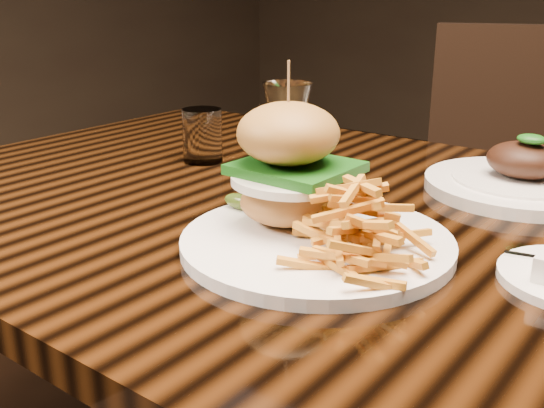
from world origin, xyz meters
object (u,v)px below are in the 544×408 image
Objects in this scene: dining_table at (395,277)px; chair_far at (513,194)px; far_dish at (521,180)px; burger_plate at (315,201)px; wine_glass at (287,120)px.

chair_far reaches higher than dining_table.
dining_table is 0.26m from far_dish.
burger_plate is 0.39m from far_dish.
burger_plate is 1.14× the size of far_dish.
chair_far is (-0.11, 0.89, -0.13)m from dining_table.
wine_glass is at bearing -109.77° from chair_far.
chair_far is at bearing 97.07° from dining_table.
burger_plate reaches higher than dining_table.
wine_glass is at bearing -157.31° from dining_table.
chair_far is (-0.19, 0.66, -0.23)m from far_dish.
far_dish is at bearing 70.14° from dining_table.
far_dish is (0.08, 0.23, 0.09)m from dining_table.
dining_table is at bearing -109.86° from far_dish.
wine_glass is 1.00m from chair_far.
far_dish is at bearing -91.78° from chair_far.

